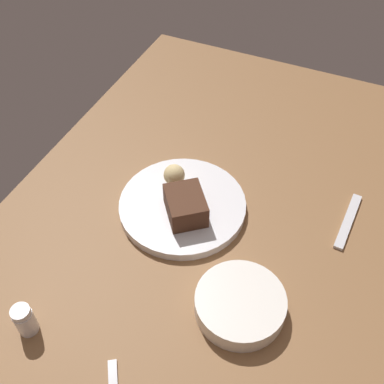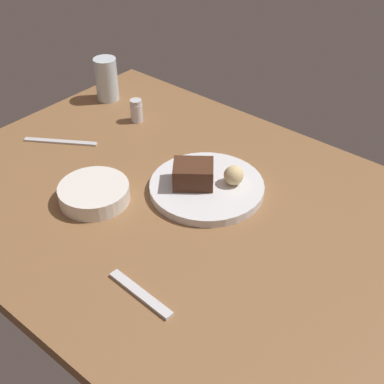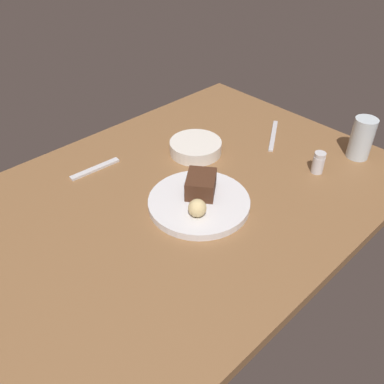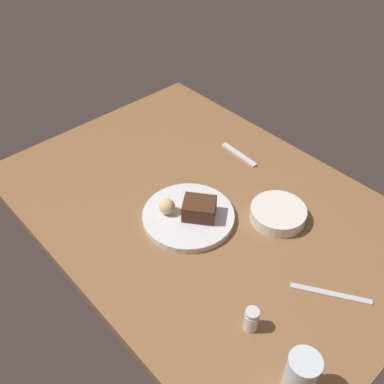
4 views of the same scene
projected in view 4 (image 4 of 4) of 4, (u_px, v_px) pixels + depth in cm
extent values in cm
cube|color=brown|center=(205.00, 210.00, 127.47)|extent=(120.00, 84.00, 3.00)
cylinder|color=silver|center=(188.00, 216.00, 122.03)|extent=(25.69, 25.69, 1.92)
cube|color=#472819|center=(199.00, 209.00, 119.26)|extent=(11.32, 11.03, 5.06)
sphere|color=#DBC184|center=(167.00, 206.00, 120.36)|extent=(4.44, 4.44, 4.44)
cylinder|color=silver|center=(251.00, 321.00, 96.16)|extent=(3.32, 3.32, 5.07)
cylinder|color=silver|center=(252.00, 313.00, 94.04)|extent=(3.15, 3.15, 1.20)
cylinder|color=silver|center=(300.00, 376.00, 83.37)|extent=(6.40, 6.40, 12.34)
cylinder|color=white|center=(278.00, 214.00, 121.49)|extent=(15.48, 15.48, 3.72)
cube|color=silver|center=(239.00, 155.00, 143.70)|extent=(15.08, 2.65, 0.70)
cube|color=silver|center=(331.00, 294.00, 104.05)|extent=(16.75, 11.43, 0.50)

